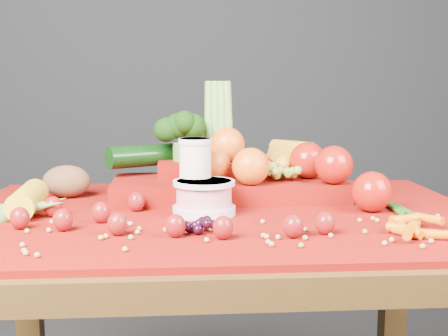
{
  "coord_description": "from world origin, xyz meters",
  "views": [
    {
      "loc": [
        -0.1,
        -1.24,
        1.03
      ],
      "look_at": [
        0.0,
        0.02,
        0.85
      ],
      "focal_mm": 50.0,
      "sensor_mm": 36.0,
      "label": 1
    }
  ],
  "objects": [
    {
      "name": "table",
      "position": [
        0.0,
        0.0,
        0.66
      ],
      "size": [
        1.1,
        0.8,
        0.75
      ],
      "color": "#35200C",
      "rests_on": "ground"
    },
    {
      "name": "red_cloth",
      "position": [
        0.0,
        0.0,
        0.76
      ],
      "size": [
        1.05,
        0.75,
        0.01
      ],
      "primitive_type": "cube",
      "color": "maroon",
      "rests_on": "table"
    },
    {
      "name": "milk_glass",
      "position": [
        -0.06,
        0.02,
        0.84
      ],
      "size": [
        0.07,
        0.07,
        0.15
      ],
      "rotation": [
        0.0,
        0.0,
        -0.06
      ],
      "color": "silver",
      "rests_on": "red_cloth"
    },
    {
      "name": "yogurt_bowl",
      "position": [
        -0.04,
        -0.02,
        0.8
      ],
      "size": [
        0.13,
        0.13,
        0.07
      ],
      "rotation": [
        0.0,
        0.0,
        -0.3
      ],
      "color": "silver",
      "rests_on": "red_cloth"
    },
    {
      "name": "strawberry_scatter",
      "position": [
        -0.15,
        -0.14,
        0.79
      ],
      "size": [
        0.58,
        0.28,
        0.04
      ],
      "color": "maroon",
      "rests_on": "red_cloth"
    },
    {
      "name": "dark_grape_cluster",
      "position": [
        -0.06,
        -0.17,
        0.78
      ],
      "size": [
        0.06,
        0.05,
        0.03
      ],
      "primitive_type": null,
      "color": "black",
      "rests_on": "red_cloth"
    },
    {
      "name": "soybean_scatter",
      "position": [
        0.0,
        -0.2,
        0.77
      ],
      "size": [
        0.84,
        0.24,
        0.01
      ],
      "primitive_type": null,
      "color": "#A59247",
      "rests_on": "red_cloth"
    },
    {
      "name": "corn_ear",
      "position": [
        -0.39,
        -0.01,
        0.78
      ],
      "size": [
        0.19,
        0.24,
        0.06
      ],
      "rotation": [
        0.0,
        0.0,
        1.62
      ],
      "color": "yellow",
      "rests_on": "red_cloth"
    },
    {
      "name": "potato",
      "position": [
        -0.35,
        0.19,
        0.8
      ],
      "size": [
        0.11,
        0.08,
        0.07
      ],
      "primitive_type": "ellipsoid",
      "color": "brown",
      "rests_on": "red_cloth"
    },
    {
      "name": "baby_carrot_pile",
      "position": [
        0.34,
        -0.21,
        0.78
      ],
      "size": [
        0.18,
        0.18,
        0.03
      ],
      "primitive_type": null,
      "color": "#CD5F07",
      "rests_on": "red_cloth"
    },
    {
      "name": "green_bean_pile",
      "position": [
        0.35,
        -0.01,
        0.77
      ],
      "size": [
        0.14,
        0.12,
        0.01
      ],
      "primitive_type": null,
      "color": "#255F15",
      "rests_on": "red_cloth"
    },
    {
      "name": "produce_mound",
      "position": [
        0.04,
        0.15,
        0.82
      ],
      "size": [
        0.6,
        0.39,
        0.27
      ],
      "color": "maroon",
      "rests_on": "red_cloth"
    }
  ]
}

